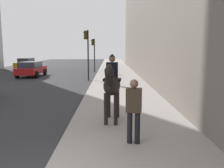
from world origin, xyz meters
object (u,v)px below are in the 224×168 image
object	(u,v)px
car_far_lane	(26,63)
traffic_light_far_curb	(94,50)
mounted_horse_near	(112,84)
car_near_lane	(31,69)
traffic_light_near_curb	(87,47)
pedestrian_greeting	(134,107)

from	to	relation	value
car_far_lane	traffic_light_far_curb	distance (m)	10.53
mounted_horse_near	car_near_lane	xyz separation A→B (m)	(14.70, 7.53, -0.65)
mounted_horse_near	traffic_light_far_curb	size ratio (longest dim) A/B	0.61
car_near_lane	car_far_lane	distance (m)	9.83
traffic_light_near_curb	traffic_light_far_curb	xyz separation A→B (m)	(7.49, -0.04, -0.22)
car_far_lane	pedestrian_greeting	bearing A→B (deg)	26.61
car_far_lane	traffic_light_near_curb	distance (m)	15.34
pedestrian_greeting	car_far_lane	size ratio (longest dim) A/B	0.42
traffic_light_near_curb	traffic_light_far_curb	size ratio (longest dim) A/B	1.09
car_near_lane	car_far_lane	world-z (taller)	same
car_far_lane	traffic_light_far_curb	bearing A→B (deg)	65.97
traffic_light_near_curb	traffic_light_far_curb	bearing A→B (deg)	-0.27
pedestrian_greeting	mounted_horse_near	bearing A→B (deg)	25.84
car_far_lane	traffic_light_far_curb	world-z (taller)	traffic_light_far_curb
mounted_horse_near	traffic_light_far_curb	distance (m)	19.38
mounted_horse_near	pedestrian_greeting	bearing A→B (deg)	21.71
traffic_light_far_curb	car_near_lane	bearing A→B (deg)	128.93
pedestrian_greeting	traffic_light_far_curb	distance (m)	21.37
pedestrian_greeting	car_near_lane	bearing A→B (deg)	35.77
pedestrian_greeting	car_near_lane	world-z (taller)	pedestrian_greeting
pedestrian_greeting	traffic_light_near_curb	world-z (taller)	traffic_light_near_curb
mounted_horse_near	traffic_light_near_curb	size ratio (longest dim) A/B	0.56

